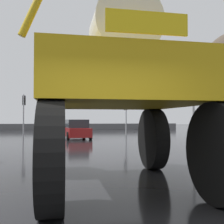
% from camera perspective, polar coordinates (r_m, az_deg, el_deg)
% --- Properties ---
extents(ground_plane, '(120.00, 120.00, 0.00)m').
position_cam_1_polar(ground_plane, '(20.45, -7.58, -5.84)').
color(ground_plane, black).
extents(oversize_sprayer, '(3.97, 5.56, 4.67)m').
position_cam_1_polar(oversize_sprayer, '(6.39, 1.40, 4.23)').
color(oversize_sprayer, black).
rests_on(oversize_sprayer, ground).
extents(sedan_ahead, '(2.27, 4.28, 1.52)m').
position_cam_1_polar(sedan_ahead, '(21.79, -7.46, -3.70)').
color(sedan_ahead, maroon).
rests_on(sedan_ahead, ground).
extents(traffic_signal_near_right, '(0.24, 0.54, 3.44)m').
position_cam_1_polar(traffic_signal_near_right, '(12.14, 16.40, 3.12)').
color(traffic_signal_near_right, '#A8AAAF').
rests_on(traffic_signal_near_right, ground).
extents(traffic_signal_far_left, '(0.24, 0.55, 3.35)m').
position_cam_1_polar(traffic_signal_far_left, '(25.65, 2.90, 0.46)').
color(traffic_signal_far_left, '#A8AAAF').
rests_on(traffic_signal_far_left, ground).
extents(traffic_signal_far_right, '(0.24, 0.55, 3.75)m').
position_cam_1_polar(traffic_signal_far_right, '(25.35, -18.08, 1.24)').
color(traffic_signal_far_right, '#A8AAAF').
rests_on(traffic_signal_far_right, ground).
extents(roadside_barrier, '(32.06, 0.24, 0.90)m').
position_cam_1_polar(roadside_barrier, '(39.95, -8.50, -3.09)').
color(roadside_barrier, '#59595B').
rests_on(roadside_barrier, ground).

